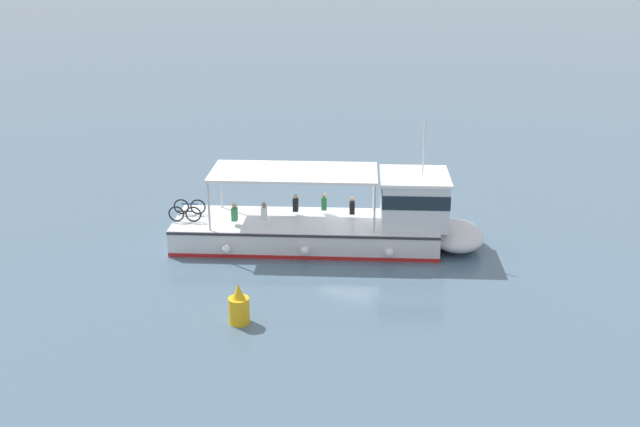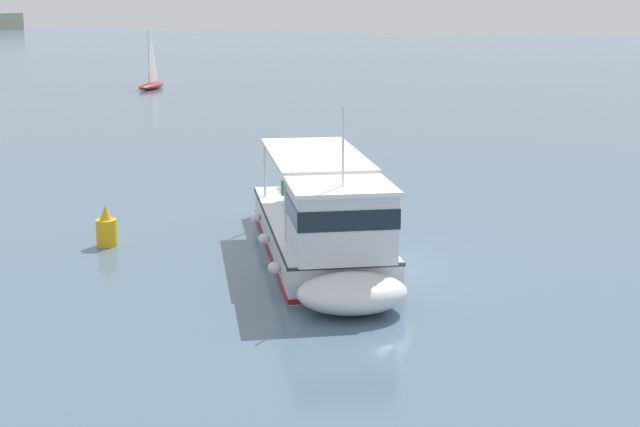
{
  "view_description": "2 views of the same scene",
  "coord_description": "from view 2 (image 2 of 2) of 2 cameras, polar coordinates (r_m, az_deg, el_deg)",
  "views": [
    {
      "loc": [
        -12.9,
        27.54,
        11.97
      ],
      "look_at": [
        0.74,
        1.81,
        1.4
      ],
      "focal_mm": 42.48,
      "sensor_mm": 36.0,
      "label": 1
    },
    {
      "loc": [
        -26.56,
        -6.01,
        8.08
      ],
      "look_at": [
        0.74,
        1.81,
        1.4
      ],
      "focal_mm": 51.16,
      "sensor_mm": 36.0,
      "label": 2
    }
  ],
  "objects": [
    {
      "name": "ground_plane",
      "position": [
        28.4,
        3.12,
        -3.31
      ],
      "size": [
        400.0,
        400.0,
        0.0
      ],
      "primitive_type": "plane",
      "color": "slate"
    },
    {
      "name": "channel_buoy",
      "position": [
        31.38,
        -13.21,
        -0.97
      ],
      "size": [
        0.7,
        0.7,
        1.4
      ],
      "color": "gold",
      "rests_on": "ground"
    },
    {
      "name": "sailboat_horizon_west",
      "position": [
        86.45,
        -10.51,
        8.01
      ],
      "size": [
        4.86,
        1.62,
        5.4
      ],
      "color": "maroon",
      "rests_on": "ground"
    },
    {
      "name": "ferry_main",
      "position": [
        28.29,
        0.31,
        -1.22
      ],
      "size": [
        12.83,
        8.13,
        5.32
      ],
      "color": "silver",
      "rests_on": "ground"
    }
  ]
}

